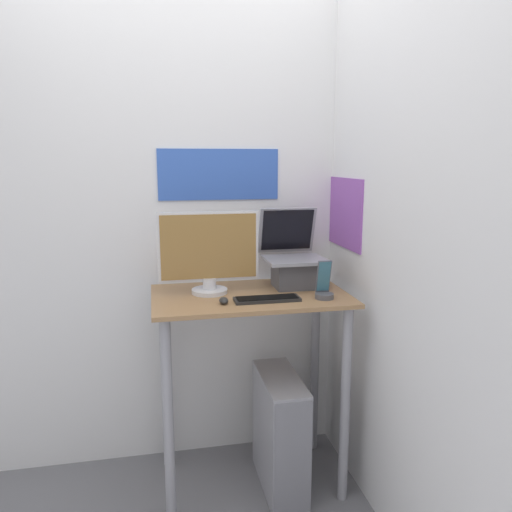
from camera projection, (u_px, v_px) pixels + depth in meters
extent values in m
cube|color=silver|center=(237.00, 216.00, 2.62)|extent=(6.00, 0.05, 2.60)
cube|color=#3359B2|center=(219.00, 175.00, 2.53)|extent=(0.61, 0.01, 0.26)
cube|color=silver|center=(387.00, 230.00, 2.12)|extent=(0.05, 6.00, 2.60)
cube|color=purple|center=(341.00, 212.00, 2.55)|extent=(0.01, 0.54, 0.35)
cube|color=#936D47|center=(250.00, 296.00, 2.34)|extent=(0.91, 0.55, 0.02)
cylinder|color=gray|center=(168.00, 424.00, 2.14)|extent=(0.05, 0.05, 0.95)
cylinder|color=gray|center=(345.00, 406.00, 2.30)|extent=(0.05, 0.05, 0.95)
cylinder|color=gray|center=(165.00, 380.00, 2.56)|extent=(0.05, 0.05, 0.95)
cylinder|color=gray|center=(315.00, 367.00, 2.72)|extent=(0.05, 0.05, 0.95)
cube|color=#4C4C51|center=(295.00, 274.00, 2.45)|extent=(0.20, 0.17, 0.13)
cube|color=gray|center=(295.00, 260.00, 2.43)|extent=(0.29, 0.24, 0.02)
cube|color=gray|center=(287.00, 230.00, 2.56)|extent=(0.29, 0.08, 0.24)
cube|color=black|center=(287.00, 230.00, 2.55)|extent=(0.26, 0.07, 0.21)
cylinder|color=silver|center=(210.00, 291.00, 2.35)|extent=(0.17, 0.17, 0.02)
cylinder|color=silver|center=(209.00, 284.00, 2.34)|extent=(0.06, 0.06, 0.05)
cube|color=silver|center=(209.00, 246.00, 2.31)|extent=(0.47, 0.01, 0.32)
cube|color=olive|center=(209.00, 247.00, 2.31)|extent=(0.44, 0.01, 0.30)
cube|color=black|center=(267.00, 299.00, 2.22)|extent=(0.30, 0.09, 0.01)
cube|color=black|center=(267.00, 297.00, 2.22)|extent=(0.27, 0.08, 0.00)
ellipsoid|color=#262626|center=(224.00, 301.00, 2.17)|extent=(0.04, 0.06, 0.03)
cylinder|color=#4C4C51|center=(324.00, 296.00, 2.26)|extent=(0.09, 0.09, 0.02)
cube|color=#4C515B|center=(324.00, 276.00, 2.25)|extent=(0.06, 0.04, 0.15)
cube|color=#336072|center=(324.00, 276.00, 2.25)|extent=(0.06, 0.03, 0.14)
cube|color=gray|center=(280.00, 432.00, 2.43)|extent=(0.18, 0.46, 0.57)
cube|color=slate|center=(293.00, 459.00, 2.21)|extent=(0.17, 0.01, 0.54)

